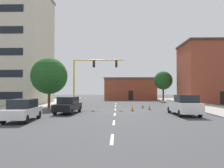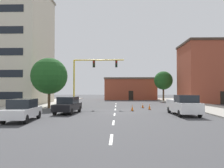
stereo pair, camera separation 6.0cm
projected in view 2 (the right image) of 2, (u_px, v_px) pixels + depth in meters
name	position (u px, v px, depth m)	size (l,w,h in m)	color
ground_plane	(115.00, 111.00, 25.01)	(160.00, 160.00, 0.00)	#424244
sidewalk_left	(34.00, 105.00, 33.34)	(6.00, 56.00, 0.14)	#B2ADA3
sidewalk_right	(199.00, 106.00, 32.67)	(6.00, 56.00, 0.14)	#9E998E
lane_stripe_seg_0	(111.00, 139.00, 11.02)	(0.16, 2.40, 0.01)	silver
lane_stripe_seg_1	(113.00, 123.00, 16.52)	(0.16, 2.40, 0.01)	silver
lane_stripe_seg_2	(115.00, 114.00, 22.01)	(0.16, 2.40, 0.01)	silver
lane_stripe_seg_3	(115.00, 109.00, 27.51)	(0.16, 2.40, 0.01)	silver
lane_stripe_seg_4	(116.00, 106.00, 33.00)	(0.16, 2.40, 0.01)	silver
lane_stripe_seg_5	(116.00, 104.00, 38.50)	(0.16, 2.40, 0.01)	silver
building_tall_left	(3.00, 47.00, 38.01)	(15.14, 11.78, 19.71)	beige
building_brick_center	(130.00, 89.00, 56.33)	(12.77, 10.28, 5.40)	brown
building_row_right	(212.00, 73.00, 41.22)	(11.04, 9.25, 11.32)	brown
traffic_signal_gantry	(81.00, 92.00, 31.33)	(8.06, 1.20, 6.83)	yellow
tree_left_near	(49.00, 76.00, 29.53)	(4.89, 4.89, 6.79)	#4C3823
tree_right_far	(163.00, 81.00, 46.66)	(3.94, 3.94, 6.41)	#4C3823
pickup_truck_white	(183.00, 105.00, 21.41)	(2.14, 5.45, 1.99)	white
sedan_white_near_left	(22.00, 110.00, 17.37)	(2.12, 4.60, 1.74)	white
sedan_black_mid_left	(68.00, 105.00, 22.93)	(2.26, 4.65, 1.74)	black
traffic_cone_roadside_a	(149.00, 107.00, 27.06)	(0.36, 0.36, 0.78)	black
traffic_cone_roadside_b	(143.00, 105.00, 29.73)	(0.36, 0.36, 0.68)	black
traffic_cone_roadside_c	(132.00, 108.00, 25.44)	(0.36, 0.36, 0.77)	black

